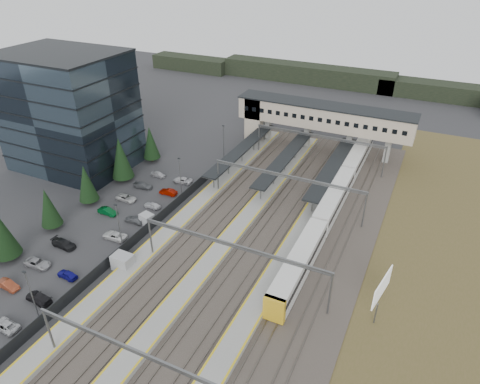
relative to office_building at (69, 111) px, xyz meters
The scene contains 15 objects.
ground 39.86m from the office_building, 18.43° to the right, with size 220.00×220.00×0.00m, color #2B2B2D.
office_building is the anchor object (origin of this frame).
conifer_row 22.40m from the office_building, 48.57° to the right, with size 4.42×49.82×9.50m.
car_park 31.77m from the office_building, 40.47° to the right, with size 10.41×44.59×1.26m.
lampposts 31.00m from the office_building, 21.00° to the right, with size 0.50×53.25×8.07m.
fence 32.32m from the office_building, 13.35° to the right, with size 0.08×90.00×2.00m.
relay_cabin_near 41.34m from the office_building, 37.44° to the right, with size 3.05×2.27×2.50m.
relay_cabin_far 32.66m from the office_building, 24.99° to the right, with size 2.52×2.25×1.99m.
rail_corridor 47.39m from the office_building, ahead, with size 34.00×90.00×0.92m.
canopies 46.29m from the office_building, 19.23° to the left, with size 23.10×30.00×3.28m.
footbridge 53.18m from the office_building, 34.47° to the left, with size 40.40×6.40×11.20m.
gantries 49.23m from the office_building, 10.62° to the right, with size 28.40×62.28×7.17m.
train 57.18m from the office_building, ahead, with size 2.91×60.89×3.67m.
billboard 70.28m from the office_building, 13.43° to the right, with size 1.31×6.34×5.54m.
treeline_far 100.53m from the office_building, 53.31° to the left, with size 170.00×19.00×7.00m.
Camera 1 is at (32.99, -49.80, 42.84)m, focal length 32.00 mm.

